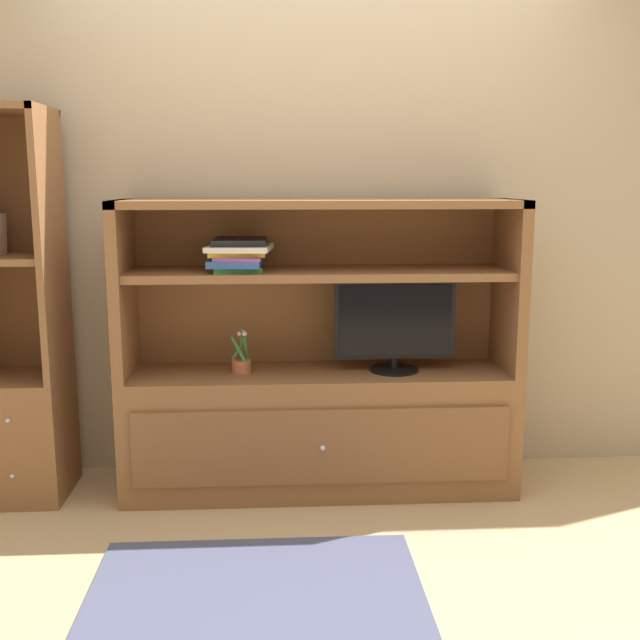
{
  "coord_description": "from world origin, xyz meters",
  "views": [
    {
      "loc": [
        -0.2,
        -2.98,
        1.44
      ],
      "look_at": [
        0.0,
        0.35,
        0.82
      ],
      "focal_mm": 42.31,
      "sensor_mm": 36.0,
      "label": 1
    }
  ],
  "objects_px": {
    "potted_plant": "(242,364)",
    "bookshelf_tall": "(22,369)",
    "tv_monitor": "(395,325)",
    "magazine_stack": "(238,254)",
    "media_console": "(319,397)"
  },
  "relations": [
    {
      "from": "magazine_stack",
      "to": "media_console",
      "type": "bearing_deg",
      "value": 1.12
    },
    {
      "from": "tv_monitor",
      "to": "magazine_stack",
      "type": "distance_m",
      "value": 0.78
    },
    {
      "from": "potted_plant",
      "to": "bookshelf_tall",
      "type": "height_order",
      "value": "bookshelf_tall"
    },
    {
      "from": "potted_plant",
      "to": "tv_monitor",
      "type": "bearing_deg",
      "value": -0.51
    },
    {
      "from": "media_console",
      "to": "bookshelf_tall",
      "type": "relative_size",
      "value": 1.03
    },
    {
      "from": "media_console",
      "to": "magazine_stack",
      "type": "distance_m",
      "value": 0.76
    },
    {
      "from": "media_console",
      "to": "bookshelf_tall",
      "type": "bearing_deg",
      "value": 179.79
    },
    {
      "from": "potted_plant",
      "to": "magazine_stack",
      "type": "distance_m",
      "value": 0.5
    },
    {
      "from": "tv_monitor",
      "to": "potted_plant",
      "type": "distance_m",
      "value": 0.72
    },
    {
      "from": "media_console",
      "to": "magazine_stack",
      "type": "height_order",
      "value": "media_console"
    },
    {
      "from": "media_console",
      "to": "potted_plant",
      "type": "bearing_deg",
      "value": -177.7
    },
    {
      "from": "tv_monitor",
      "to": "bookshelf_tall",
      "type": "relative_size",
      "value": 0.32
    },
    {
      "from": "tv_monitor",
      "to": "magazine_stack",
      "type": "bearing_deg",
      "value": 178.9
    },
    {
      "from": "tv_monitor",
      "to": "potted_plant",
      "type": "bearing_deg",
      "value": 179.49
    },
    {
      "from": "media_console",
      "to": "bookshelf_tall",
      "type": "height_order",
      "value": "bookshelf_tall"
    }
  ]
}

